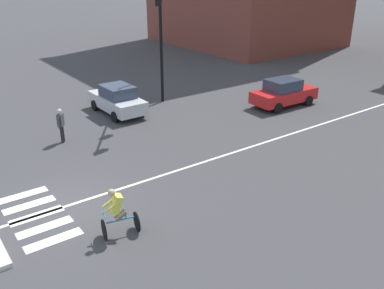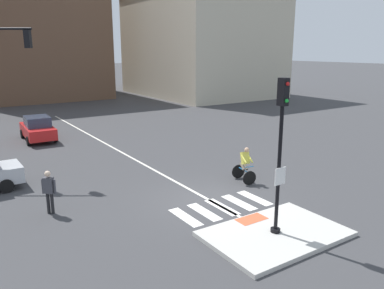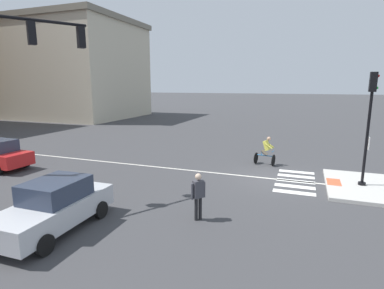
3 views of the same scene
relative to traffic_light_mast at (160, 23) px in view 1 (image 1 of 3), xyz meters
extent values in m
plane|color=#3D3D3F|center=(7.33, -8.74, -4.88)|extent=(300.00, 300.00, 0.00)
cube|color=silver|center=(5.64, -9.68, -4.87)|extent=(0.44, 1.80, 0.01)
cube|color=silver|center=(6.49, -9.68, -4.87)|extent=(0.44, 1.80, 0.01)
cube|color=silver|center=(7.33, -9.68, -4.87)|extent=(0.44, 1.80, 0.01)
cube|color=silver|center=(8.18, -9.68, -4.87)|extent=(0.44, 1.80, 0.01)
cube|color=silver|center=(9.03, -9.68, -4.87)|extent=(0.44, 1.80, 0.01)
cube|color=silver|center=(7.33, 1.26, -4.87)|extent=(0.14, 28.00, 0.01)
cylinder|color=black|center=(-1.08, 0.70, -1.31)|extent=(0.18, 0.18, 7.12)
cube|color=silver|center=(-0.72, -2.57, -4.23)|extent=(4.13, 1.77, 0.70)
cube|color=#2D384C|center=(-0.57, -2.57, -3.56)|extent=(1.93, 1.51, 0.64)
cylinder|color=black|center=(-1.97, -3.42, -4.58)|extent=(0.60, 0.19, 0.60)
cylinder|color=black|center=(-2.00, -1.76, -4.58)|extent=(0.60, 0.19, 0.60)
cylinder|color=black|center=(0.57, -3.38, -4.58)|extent=(0.60, 0.19, 0.60)
cylinder|color=black|center=(0.54, -1.71, -4.58)|extent=(0.60, 0.19, 0.60)
cube|color=red|center=(3.91, 6.13, -4.23)|extent=(1.84, 4.15, 0.70)
cube|color=#2D384C|center=(3.90, 5.98, -3.56)|extent=(1.54, 1.95, 0.64)
cylinder|color=black|center=(3.12, 7.42, -4.58)|extent=(0.20, 0.61, 0.60)
cylinder|color=black|center=(4.78, 7.37, -4.58)|extent=(0.20, 0.61, 0.60)
cylinder|color=black|center=(3.03, 4.88, -4.58)|extent=(0.20, 0.61, 0.60)
cylinder|color=black|center=(4.70, 4.83, -4.58)|extent=(0.20, 0.61, 0.60)
cylinder|color=black|center=(9.89, -8.37, -4.55)|extent=(0.65, 0.17, 0.66)
cylinder|color=black|center=(10.10, -7.34, -4.55)|extent=(0.65, 0.17, 0.66)
cylinder|color=#2370AD|center=(10.00, -7.85, -4.33)|extent=(0.23, 0.88, 0.05)
cylinder|color=#2370AD|center=(10.03, -7.68, -4.15)|extent=(0.04, 0.04, 0.30)
cylinder|color=#2370AD|center=(9.90, -8.32, -4.03)|extent=(0.44, 0.12, 0.04)
cylinder|color=#6B6051|center=(10.08, -7.85, -4.15)|extent=(0.20, 0.41, 0.33)
cylinder|color=#6B6051|center=(9.92, -7.82, -4.15)|extent=(0.20, 0.41, 0.33)
cube|color=#DBD64C|center=(9.98, -7.93, -3.72)|extent=(0.41, 0.44, 0.60)
sphere|color=tan|center=(9.96, -8.05, -3.31)|extent=(0.22, 0.22, 0.22)
cylinder|color=#DBD64C|center=(10.10, -8.14, -3.72)|extent=(0.17, 0.46, 0.31)
cylinder|color=#DBD64C|center=(9.79, -8.07, -3.72)|extent=(0.17, 0.46, 0.31)
cylinder|color=black|center=(1.55, -6.59, -4.47)|extent=(0.12, 0.12, 0.82)
cylinder|color=black|center=(1.67, -6.70, -4.47)|extent=(0.12, 0.12, 0.82)
cube|color=#3F3F47|center=(1.61, -6.64, -3.76)|extent=(0.42, 0.40, 0.60)
cylinder|color=#3F3F47|center=(1.44, -6.49, -3.81)|extent=(0.09, 0.09, 0.56)
cylinder|color=#3F3F47|center=(1.78, -6.79, -3.81)|extent=(0.09, 0.09, 0.56)
sphere|color=beige|center=(1.61, -6.64, -3.32)|extent=(0.22, 0.22, 0.22)
camera|label=1|loc=(20.19, -12.51, 2.95)|focal=39.15mm
camera|label=2|loc=(-1.32, -20.72, 1.11)|focal=36.06mm
camera|label=3|loc=(-7.76, -9.88, -0.25)|focal=28.53mm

